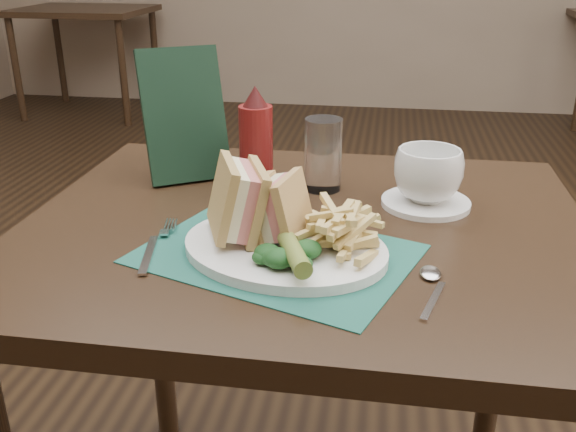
% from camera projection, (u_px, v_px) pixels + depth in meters
% --- Properties ---
extents(floor, '(7.00, 7.00, 0.00)m').
position_uv_depth(floor, '(326.00, 399.00, 1.77)').
color(floor, black).
rests_on(floor, ground).
extents(wall_back, '(6.00, 0.00, 6.00)m').
position_uv_depth(wall_back, '(372.00, 107.00, 4.96)').
color(wall_back, gray).
rests_on(wall_back, ground).
extents(table_main, '(0.90, 0.75, 0.75)m').
position_uv_depth(table_main, '(303.00, 409.00, 1.17)').
color(table_main, black).
rests_on(table_main, ground).
extents(table_bg_left, '(0.90, 0.75, 0.75)m').
position_uv_depth(table_bg_left, '(89.00, 62.00, 4.66)').
color(table_bg_left, black).
rests_on(table_bg_left, ground).
extents(placemat, '(0.44, 0.38, 0.00)m').
position_uv_depth(placemat, '(276.00, 254.00, 0.92)').
color(placemat, '#195345').
rests_on(placemat, table_main).
extents(plate, '(0.36, 0.32, 0.01)m').
position_uv_depth(plate, '(285.00, 248.00, 0.92)').
color(plate, white).
rests_on(plate, placemat).
extents(sandwich_half_a, '(0.12, 0.14, 0.12)m').
position_uv_depth(sandwich_half_a, '(223.00, 200.00, 0.91)').
color(sandwich_half_a, tan).
rests_on(sandwich_half_a, plate).
extents(sandwich_half_b, '(0.09, 0.11, 0.10)m').
position_uv_depth(sandwich_half_b, '(266.00, 205.00, 0.92)').
color(sandwich_half_b, tan).
rests_on(sandwich_half_b, plate).
extents(kale_garnish, '(0.11, 0.08, 0.03)m').
position_uv_depth(kale_garnish, '(287.00, 253.00, 0.85)').
color(kale_garnish, '#133416').
rests_on(kale_garnish, plate).
extents(pickle_spear, '(0.07, 0.12, 0.03)m').
position_uv_depth(pickle_spear, '(293.00, 251.00, 0.84)').
color(pickle_spear, olive).
rests_on(pickle_spear, plate).
extents(fries_pile, '(0.18, 0.20, 0.06)m').
position_uv_depth(fries_pile, '(340.00, 224.00, 0.90)').
color(fries_pile, tan).
rests_on(fries_pile, plate).
extents(fork, '(0.07, 0.17, 0.01)m').
position_uv_depth(fork, '(156.00, 243.00, 0.94)').
color(fork, silver).
rests_on(fork, placemat).
extents(spoon, '(0.07, 0.15, 0.01)m').
position_uv_depth(spoon, '(432.00, 289.00, 0.82)').
color(spoon, silver).
rests_on(spoon, table_main).
extents(saucer, '(0.17, 0.17, 0.01)m').
position_uv_depth(saucer, '(426.00, 203.00, 1.09)').
color(saucer, white).
rests_on(saucer, table_main).
extents(coffee_cup, '(0.16, 0.16, 0.09)m').
position_uv_depth(coffee_cup, '(428.00, 175.00, 1.07)').
color(coffee_cup, white).
rests_on(coffee_cup, saucer).
extents(drinking_glass, '(0.07, 0.07, 0.13)m').
position_uv_depth(drinking_glass, '(323.00, 155.00, 1.14)').
color(drinking_glass, white).
rests_on(drinking_glass, table_main).
extents(ketchup_bottle, '(0.07, 0.07, 0.19)m').
position_uv_depth(ketchup_bottle, '(256.00, 138.00, 1.14)').
color(ketchup_bottle, maroon).
rests_on(ketchup_bottle, table_main).
extents(check_presenter, '(0.18, 0.16, 0.24)m').
position_uv_depth(check_presenter, '(184.00, 115.00, 1.18)').
color(check_presenter, black).
rests_on(check_presenter, table_main).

